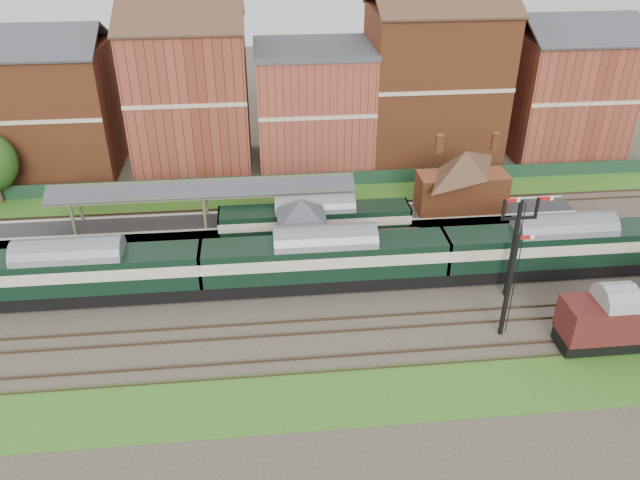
{
  "coord_description": "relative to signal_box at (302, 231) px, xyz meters",
  "views": [
    {
      "loc": [
        -5.92,
        -39.68,
        27.46
      ],
      "look_at": [
        -1.67,
        2.0,
        3.0
      ],
      "focal_mm": 35.0,
      "sensor_mm": 36.0,
      "label": 1
    }
  ],
  "objects": [
    {
      "name": "town_backdrop",
      "position": [
        2.82,
        21.75,
        3.81
      ],
      "size": [
        69.0,
        10.0,
        16.0
      ],
      "color": "brown",
      "rests_on": "ground"
    },
    {
      "name": "brick_hut",
      "position": [
        8.0,
        0.0,
        -2.0
      ],
      "size": [
        3.2,
        2.64,
        2.94
      ],
      "color": "maroon",
      "rests_on": "ground"
    },
    {
      "name": "platform",
      "position": [
        -2.0,
        6.5,
        -2.69
      ],
      "size": [
        55.0,
        3.4,
        1.0
      ],
      "primitive_type": "cube",
      "color": "#2D2D2D",
      "rests_on": "ground"
    },
    {
      "name": "grass_back",
      "position": [
        3.0,
        12.75,
        -3.16
      ],
      "size": [
        90.0,
        4.5,
        0.06
      ],
      "primitive_type": "cube",
      "color": "#2D6619",
      "rests_on": "ground"
    },
    {
      "name": "canopy",
      "position": [
        -8.0,
        6.5,
        1.39
      ],
      "size": [
        26.0,
        3.89,
        4.08
      ],
      "color": "#555B38",
      "rests_on": "platform"
    },
    {
      "name": "station_building",
      "position": [
        15.0,
        6.5,
        0.76
      ],
      "size": [
        8.1,
        8.1,
        5.9
      ],
      "color": "brown",
      "rests_on": "platform"
    },
    {
      "name": "semaphore_bracket",
      "position": [
        15.04,
        -5.75,
        1.44
      ],
      "size": [
        3.6,
        0.25,
        8.18
      ],
      "color": "black",
      "rests_on": "ground"
    },
    {
      "name": "semaphore_siding",
      "position": [
        13.02,
        -10.25,
        0.96
      ],
      "size": [
        1.23,
        0.25,
        8.0
      ],
      "color": "black",
      "rests_on": "ground"
    },
    {
      "name": "ground",
      "position": [
        3.0,
        -3.25,
        -3.19
      ],
      "size": [
        160.0,
        160.0,
        0.0
      ],
      "primitive_type": "plane",
      "color": "#473D33",
      "rests_on": "ground"
    },
    {
      "name": "fence",
      "position": [
        3.0,
        14.75,
        -2.44
      ],
      "size": [
        90.0,
        0.12,
        1.5
      ],
      "primitive_type": "cube",
      "color": "#193823",
      "rests_on": "ground"
    },
    {
      "name": "goods_van_a",
      "position": [
        19.4,
        -12.25,
        -1.02
      ],
      "size": [
        6.32,
        2.74,
        3.83
      ],
      "color": "black",
      "rests_on": "ground"
    },
    {
      "name": "signal_box",
      "position": [
        0.0,
        0.0,
        0.0
      ],
      "size": [
        5.4,
        5.4,
        6.0
      ],
      "color": "#617855",
      "rests_on": "ground"
    },
    {
      "name": "grass_front",
      "position": [
        3.0,
        -15.25,
        -3.16
      ],
      "size": [
        90.0,
        5.0,
        0.06
      ],
      "primitive_type": "cube",
      "color": "#2D6619",
      "rests_on": "ground"
    },
    {
      "name": "dmu_train",
      "position": [
        1.5,
        -3.25,
        -0.7
      ],
      "size": [
        55.5,
        2.92,
        4.26
      ],
      "color": "black",
      "rests_on": "ground"
    },
    {
      "name": "platform_railcar",
      "position": [
        1.34,
        3.25,
        -1.0
      ],
      "size": [
        16.12,
        2.55,
        3.71
      ],
      "color": "black",
      "rests_on": "ground"
    }
  ]
}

